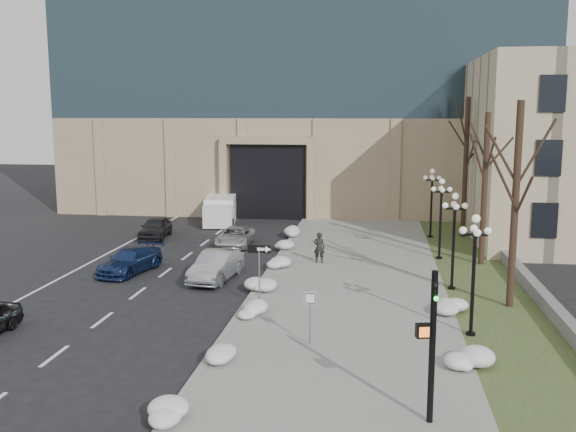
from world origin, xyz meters
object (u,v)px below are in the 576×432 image
at_px(car_b, 216,266).
at_px(keep_sign, 310,307).
at_px(car_d, 235,237).
at_px(traffic_signal, 431,350).
at_px(car_e, 155,228).
at_px(pedestrian, 319,247).
at_px(car_c, 130,261).
at_px(box_truck, 220,210).
at_px(lamppost_a, 474,259).
at_px(lamppost_d, 432,194).
at_px(lamppost_c, 441,208).
at_px(one_way_sign, 263,257).
at_px(lamppost_b, 454,228).

bearing_deg(car_b, keep_sign, -50.33).
relative_size(car_d, traffic_signal, 1.00).
distance_m(car_e, pedestrian, 13.31).
height_order(pedestrian, traffic_signal, traffic_signal).
bearing_deg(car_c, car_b, 2.27).
distance_m(car_d, traffic_signal, 24.97).
height_order(car_b, box_truck, box_truck).
relative_size(car_e, lamppost_a, 0.88).
bearing_deg(car_c, lamppost_d, 47.37).
height_order(keep_sign, lamppost_a, lamppost_a).
bearing_deg(car_c, lamppost_c, 29.65).
distance_m(one_way_sign, lamppost_d, 19.02).
xyz_separation_m(car_e, lamppost_b, (18.58, -10.67, 2.36)).
distance_m(car_e, keep_sign, 22.90).
distance_m(keep_sign, lamppost_b, 10.44).
distance_m(car_d, lamppost_b, 15.54).
bearing_deg(car_b, lamppost_d, 53.76).
relative_size(pedestrian, lamppost_c, 0.37).
bearing_deg(pedestrian, car_b, 40.14).
bearing_deg(lamppost_c, pedestrian, -163.45).
bearing_deg(lamppost_a, box_truck, 123.38).
xyz_separation_m(car_b, box_truck, (-3.93, 16.84, 0.24)).
distance_m(pedestrian, lamppost_b, 8.41).
bearing_deg(car_e, keep_sign, -62.36).
bearing_deg(car_c, keep_sign, -30.03).
height_order(car_e, lamppost_a, lamppost_a).
distance_m(car_c, car_e, 9.62).
xyz_separation_m(car_c, lamppost_b, (16.64, -1.25, 2.42)).
height_order(keep_sign, traffic_signal, traffic_signal).
relative_size(pedestrian, box_truck, 0.26).
bearing_deg(car_d, keep_sign, -70.05).
relative_size(one_way_sign, lamppost_d, 0.59).
bearing_deg(lamppost_a, one_way_sign, 163.66).
bearing_deg(pedestrian, lamppost_a, 122.08).
bearing_deg(car_d, lamppost_b, -36.00).
height_order(box_truck, one_way_sign, one_way_sign).
distance_m(car_e, lamppost_d, 18.87).
bearing_deg(car_c, car_e, 113.74).
bearing_deg(traffic_signal, car_b, 110.50).
distance_m(keep_sign, lamppost_c, 16.15).
distance_m(pedestrian, lamppost_c, 7.40).
relative_size(box_truck, traffic_signal, 1.52).
relative_size(car_b, lamppost_d, 0.94).
relative_size(car_b, lamppost_c, 0.94).
xyz_separation_m(car_c, keep_sign, (10.68, -9.68, 0.89)).
xyz_separation_m(car_b, lamppost_c, (11.70, 6.11, 2.33)).
bearing_deg(lamppost_c, box_truck, 145.54).
xyz_separation_m(traffic_signal, lamppost_d, (2.14, 26.85, 0.90)).
relative_size(car_c, keep_sign, 2.14).
height_order(box_truck, lamppost_c, lamppost_c).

